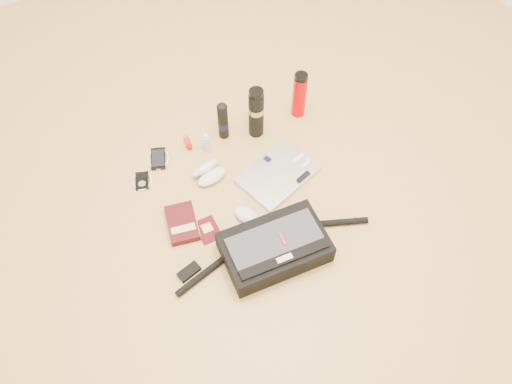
# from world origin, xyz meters

# --- Properties ---
(ground) EXTENTS (4.00, 4.00, 0.00)m
(ground) POSITION_xyz_m (0.00, 0.00, 0.00)
(ground) COLOR tan
(ground) RESTS_ON ground
(messenger_bag) EXTENTS (0.85, 0.31, 0.12)m
(messenger_bag) POSITION_xyz_m (-0.05, -0.21, 0.05)
(messenger_bag) COLOR black
(messenger_bag) RESTS_ON ground
(laptop) EXTENTS (0.38, 0.31, 0.03)m
(laptop) POSITION_xyz_m (0.18, 0.12, 0.01)
(laptop) COLOR silver
(laptop) RESTS_ON ground
(book) EXTENTS (0.17, 0.21, 0.03)m
(book) POSITION_xyz_m (-0.31, 0.11, 0.02)
(book) COLOR #3F090E
(book) RESTS_ON ground
(passport) EXTENTS (0.10, 0.13, 0.01)m
(passport) POSITION_xyz_m (-0.23, 0.03, 0.00)
(passport) COLOR #48030C
(passport) RESTS_ON ground
(mouse) EXTENTS (0.11, 0.14, 0.04)m
(mouse) POSITION_xyz_m (-0.06, -0.00, 0.02)
(mouse) COLOR silver
(mouse) RESTS_ON ground
(sunglasses_case) EXTENTS (0.16, 0.14, 0.08)m
(sunglasses_case) POSITION_xyz_m (-0.09, 0.28, 0.03)
(sunglasses_case) COLOR silver
(sunglasses_case) RESTS_ON ground
(ipod) EXTENTS (0.11, 0.11, 0.01)m
(ipod) POSITION_xyz_m (-0.37, 0.40, 0.01)
(ipod) COLOR black
(ipod) RESTS_ON ground
(phone) EXTENTS (0.13, 0.14, 0.01)m
(phone) POSITION_xyz_m (-0.25, 0.48, 0.01)
(phone) COLOR black
(phone) RESTS_ON ground
(inhaler) EXTENTS (0.04, 0.09, 0.02)m
(inhaler) POSITION_xyz_m (-0.09, 0.50, 0.01)
(inhaler) COLOR #AD1B15
(inhaler) RESTS_ON ground
(spray_bottle) EXTENTS (0.04, 0.04, 0.11)m
(spray_bottle) POSITION_xyz_m (-0.03, 0.42, 0.05)
(spray_bottle) COLOR #AECFE5
(spray_bottle) RESTS_ON ground
(aerosol_can) EXTENTS (0.06, 0.06, 0.21)m
(aerosol_can) POSITION_xyz_m (0.08, 0.45, 0.10)
(aerosol_can) COLOR black
(aerosol_can) RESTS_ON ground
(thermos_black) EXTENTS (0.09, 0.09, 0.27)m
(thermos_black) POSITION_xyz_m (0.22, 0.39, 0.14)
(thermos_black) COLOR black
(thermos_black) RESTS_ON ground
(thermos_red) EXTENTS (0.07, 0.07, 0.25)m
(thermos_red) POSITION_xyz_m (0.47, 0.39, 0.12)
(thermos_red) COLOR #B80103
(thermos_red) RESTS_ON ground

